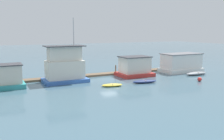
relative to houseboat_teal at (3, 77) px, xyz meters
name	(u,v)px	position (x,y,z in m)	size (l,w,h in m)	color
ground_plane	(109,78)	(15.12, 0.41, -1.44)	(200.00, 200.00, 0.00)	#426070
dock_walkway	(102,74)	(15.12, 3.16, -1.29)	(42.40, 1.66, 0.30)	brown
houseboat_teal	(3,77)	(0.00, 0.00, 0.00)	(5.20, 3.36, 3.09)	teal
houseboat_blue	(65,66)	(8.20, 0.59, 0.82)	(6.16, 3.95, 9.06)	#3866B7
houseboat_red	(135,67)	(19.61, 0.22, 0.03)	(5.41, 4.15, 3.19)	red
houseboat_white	(181,63)	(29.13, 0.03, 0.15)	(7.32, 3.97, 3.30)	white
dinghy_yellow	(112,85)	(12.92, -5.04, -1.27)	(2.96, 1.65, 0.35)	yellow
dinghy_navy	(145,81)	(17.97, -5.16, -1.22)	(3.71, 1.65, 0.45)	navy
dinghy_grey	(196,73)	(29.25, -3.58, -1.18)	(4.16, 1.30, 0.52)	gray
mooring_post_near_left	(116,70)	(17.11, 2.08, -0.60)	(0.21, 0.21, 1.68)	brown
mooring_post_near_right	(182,65)	(31.31, 2.08, -0.69)	(0.27, 0.27, 1.52)	brown
mooring_post_far_right	(133,68)	(20.45, 2.08, -0.45)	(0.24, 0.24, 1.98)	brown
buoy_red	(200,79)	(25.78, -7.72, -1.14)	(0.61, 0.61, 0.61)	red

